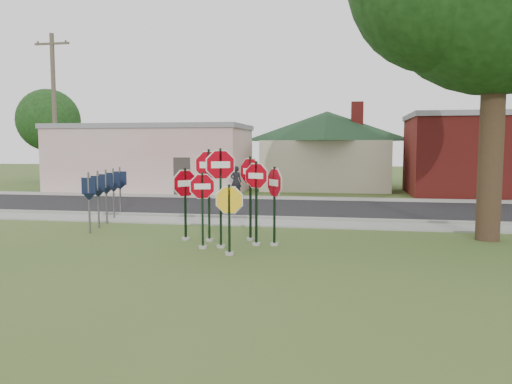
% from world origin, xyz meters
% --- Properties ---
extents(ground, '(120.00, 120.00, 0.00)m').
position_xyz_m(ground, '(0.00, 0.00, 0.00)').
color(ground, '#375720').
rests_on(ground, ground).
extents(sidewalk_near, '(60.00, 1.60, 0.06)m').
position_xyz_m(sidewalk_near, '(0.00, 5.50, 0.03)').
color(sidewalk_near, gray).
rests_on(sidewalk_near, ground).
extents(road, '(60.00, 7.00, 0.04)m').
position_xyz_m(road, '(0.00, 10.00, 0.02)').
color(road, black).
rests_on(road, ground).
extents(sidewalk_far, '(60.00, 1.60, 0.06)m').
position_xyz_m(sidewalk_far, '(0.00, 14.30, 0.03)').
color(sidewalk_far, gray).
rests_on(sidewalk_far, ground).
extents(curb, '(60.00, 0.20, 0.14)m').
position_xyz_m(curb, '(0.00, 6.50, 0.07)').
color(curb, gray).
rests_on(curb, ground).
extents(stop_sign_center, '(1.05, 0.50, 2.91)m').
position_xyz_m(stop_sign_center, '(-0.20, 0.97, 1.86)').
color(stop_sign_center, gray).
rests_on(stop_sign_center, ground).
extents(stop_sign_yellow, '(1.01, 0.24, 1.96)m').
position_xyz_m(stop_sign_yellow, '(0.24, 0.11, 1.13)').
color(stop_sign_yellow, gray).
rests_on(stop_sign_yellow, ground).
extents(stop_sign_left, '(0.92, 0.34, 2.23)m').
position_xyz_m(stop_sign_left, '(-0.68, 0.80, 1.33)').
color(stop_sign_left, gray).
rests_on(stop_sign_left, ground).
extents(stop_sign_right, '(0.97, 0.34, 2.52)m').
position_xyz_m(stop_sign_right, '(0.72, 1.49, 1.55)').
color(stop_sign_right, gray).
rests_on(stop_sign_right, ground).
extents(stop_sign_back_right, '(0.97, 0.60, 2.66)m').
position_xyz_m(stop_sign_back_right, '(0.41, 2.21, 1.67)').
color(stop_sign_back_right, gray).
rests_on(stop_sign_back_right, ground).
extents(stop_sign_back_left, '(1.18, 0.24, 2.88)m').
position_xyz_m(stop_sign_back_left, '(-0.78, 1.85, 1.84)').
color(stop_sign_back_left, gray).
rests_on(stop_sign_back_left, ground).
extents(stop_sign_far_right, '(0.67, 0.96, 2.39)m').
position_xyz_m(stop_sign_far_right, '(1.23, 1.56, 1.47)').
color(stop_sign_far_right, gray).
rests_on(stop_sign_far_right, ground).
extents(stop_sign_far_left, '(0.74, 0.91, 2.31)m').
position_xyz_m(stop_sign_far_left, '(-1.55, 1.95, 1.41)').
color(stop_sign_far_left, gray).
rests_on(stop_sign_far_left, ground).
extents(route_sign_row, '(1.43, 4.63, 2.00)m').
position_xyz_m(route_sign_row, '(-5.40, 4.50, 1.22)').
color(route_sign_row, '#59595E').
rests_on(route_sign_row, ground).
extents(building_stucco, '(12.20, 6.20, 4.20)m').
position_xyz_m(building_stucco, '(-9.00, 18.00, 2.15)').
color(building_stucco, beige).
rests_on(building_stucco, ground).
extents(building_house, '(11.60, 11.60, 6.20)m').
position_xyz_m(building_house, '(2.00, 22.00, 3.65)').
color(building_house, '#BDB196').
rests_on(building_house, ground).
extents(building_brick, '(10.20, 6.20, 4.75)m').
position_xyz_m(building_brick, '(12.00, 18.50, 2.40)').
color(building_brick, maroon).
rests_on(building_brick, ground).
extents(utility_pole_near, '(2.20, 0.26, 9.50)m').
position_xyz_m(utility_pole_near, '(-14.00, 15.20, 4.97)').
color(utility_pole_near, '#4B3E32').
rests_on(utility_pole_near, ground).
extents(bg_tree_left, '(4.90, 4.90, 7.35)m').
position_xyz_m(bg_tree_left, '(-20.00, 24.00, 4.88)').
color(bg_tree_left, black).
rests_on(bg_tree_left, ground).
extents(pedestrian, '(0.72, 0.59, 1.70)m').
position_xyz_m(pedestrian, '(-2.68, 14.33, 0.91)').
color(pedestrian, black).
rests_on(pedestrian, sidewalk_far).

